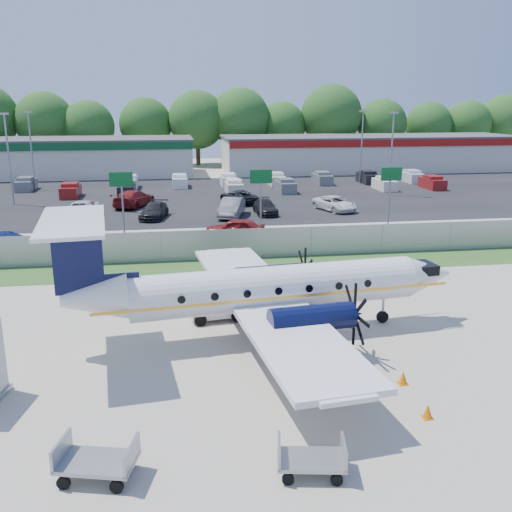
{
  "coord_description": "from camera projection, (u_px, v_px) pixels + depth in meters",
  "views": [
    {
      "loc": [
        -4.36,
        -22.37,
        10.03
      ],
      "look_at": [
        0.0,
        6.0,
        2.3
      ],
      "focal_mm": 40.0,
      "sensor_mm": 36.0,
      "label": 1
    }
  ],
  "objects": [
    {
      "name": "ground",
      "position": [
        277.0,
        343.0,
        24.6
      ],
      "size": [
        170.0,
        170.0,
        0.0
      ],
      "primitive_type": "plane",
      "color": "#B5AB99",
      "rests_on": "ground"
    },
    {
      "name": "grass_verge",
      "position": [
        242.0,
        267.0,
        36.05
      ],
      "size": [
        170.0,
        4.0,
        0.02
      ],
      "primitive_type": "cube",
      "color": "#2D561E",
      "rests_on": "ground"
    },
    {
      "name": "access_road",
      "position": [
        230.0,
        241.0,
        42.73
      ],
      "size": [
        170.0,
        8.0,
        0.02
      ],
      "primitive_type": "cube",
      "color": "black",
      "rests_on": "ground"
    },
    {
      "name": "parking_lot",
      "position": [
        209.0,
        197.0,
        62.77
      ],
      "size": [
        170.0,
        32.0,
        0.02
      ],
      "primitive_type": "cube",
      "color": "black",
      "rests_on": "ground"
    },
    {
      "name": "perimeter_fence",
      "position": [
        238.0,
        244.0,
        37.7
      ],
      "size": [
        120.0,
        0.06,
        1.99
      ],
      "color": "gray",
      "rests_on": "ground"
    },
    {
      "name": "building_west",
      "position": [
        26.0,
        158.0,
        79.54
      ],
      "size": [
        46.4,
        12.4,
        5.24
      ],
      "color": "beige",
      "rests_on": "ground"
    },
    {
      "name": "building_east",
      "position": [
        369.0,
        153.0,
        86.88
      ],
      "size": [
        44.4,
        12.4,
        5.24
      ],
      "color": "beige",
      "rests_on": "ground"
    },
    {
      "name": "sign_left",
      "position": [
        122.0,
        188.0,
        44.35
      ],
      "size": [
        1.8,
        0.26,
        5.0
      ],
      "color": "gray",
      "rests_on": "ground"
    },
    {
      "name": "sign_mid",
      "position": [
        261.0,
        185.0,
        45.96
      ],
      "size": [
        1.8,
        0.26,
        5.0
      ],
      "color": "gray",
      "rests_on": "ground"
    },
    {
      "name": "sign_right",
      "position": [
        391.0,
        182.0,
        47.57
      ],
      "size": [
        1.8,
        0.26,
        5.0
      ],
      "color": "gray",
      "rests_on": "ground"
    },
    {
      "name": "light_pole_nw",
      "position": [
        8.0,
        153.0,
        56.57
      ],
      "size": [
        0.9,
        0.35,
        9.09
      ],
      "color": "gray",
      "rests_on": "ground"
    },
    {
      "name": "light_pole_ne",
      "position": [
        392.0,
        148.0,
        62.44
      ],
      "size": [
        0.9,
        0.35,
        9.09
      ],
      "color": "gray",
      "rests_on": "ground"
    },
    {
      "name": "light_pole_sw",
      "position": [
        31.0,
        145.0,
        66.11
      ],
      "size": [
        0.9,
        0.35,
        9.09
      ],
      "color": "gray",
      "rests_on": "ground"
    },
    {
      "name": "light_pole_se",
      "position": [
        362.0,
        142.0,
        71.98
      ],
      "size": [
        0.9,
        0.35,
        9.09
      ],
      "color": "gray",
      "rests_on": "ground"
    },
    {
      "name": "tree_line",
      "position": [
        194.0,
        165.0,
        95.22
      ],
      "size": [
        112.0,
        6.0,
        14.0
      ],
      "primitive_type": null,
      "color": "#204F17",
      "rests_on": "ground"
    },
    {
      "name": "aircraft",
      "position": [
        267.0,
        288.0,
        24.92
      ],
      "size": [
        18.43,
        18.14,
        5.66
      ],
      "color": "silver",
      "rests_on": "ground"
    },
    {
      "name": "pushback_tug",
      "position": [
        218.0,
        305.0,
        27.32
      ],
      "size": [
        2.61,
        2.03,
        1.32
      ],
      "color": "silver",
      "rests_on": "ground"
    },
    {
      "name": "baggage_cart_near",
      "position": [
        97.0,
        461.0,
        15.66
      ],
      "size": [
        2.36,
        1.76,
        1.1
      ],
      "color": "gray",
      "rests_on": "ground"
    },
    {
      "name": "baggage_cart_far",
      "position": [
        311.0,
        459.0,
        15.85
      ],
      "size": [
        2.06,
        1.45,
        0.99
      ],
      "color": "gray",
      "rests_on": "ground"
    },
    {
      "name": "cone_nose",
      "position": [
        403.0,
        378.0,
        20.98
      ],
      "size": [
        0.35,
        0.35,
        0.5
      ],
      "color": "#D66706",
      "rests_on": "ground"
    },
    {
      "name": "cone_port_wing",
      "position": [
        428.0,
        412.0,
        18.7
      ],
      "size": [
        0.34,
        0.34,
        0.49
      ],
      "color": "#D66706",
      "rests_on": "ground"
    },
    {
      "name": "cone_starboard_wing",
      "position": [
        165.0,
        312.0,
        27.55
      ],
      "size": [
        0.37,
        0.37,
        0.53
      ],
      "color": "#D66706",
      "rests_on": "ground"
    },
    {
      "name": "road_car_mid",
      "position": [
        235.0,
        238.0,
        43.56
      ],
      "size": [
        4.94,
        3.15,
        1.57
      ],
      "primitive_type": "imported",
      "rotation": [
        0.0,
        0.0,
        -1.88
      ],
      "color": "maroon",
      "rests_on": "ground"
    },
    {
      "name": "parked_car_a",
      "position": [
        82.0,
        220.0,
        50.49
      ],
      "size": [
        2.9,
        5.87,
        1.6
      ],
      "primitive_type": "imported",
      "rotation": [
        0.0,
        0.0,
        -0.04
      ],
      "color": "silver",
      "rests_on": "ground"
    },
    {
      "name": "parked_car_b",
      "position": [
        154.0,
        218.0,
        51.13
      ],
      "size": [
        2.9,
        5.09,
        1.39
      ],
      "primitive_type": "imported",
      "rotation": [
        0.0,
        0.0,
        -0.21
      ],
      "color": "black",
      "rests_on": "ground"
    },
    {
      "name": "parked_car_c",
      "position": [
        232.0,
        217.0,
        51.79
      ],
      "size": [
        3.14,
        5.42,
        1.69
      ],
      "primitive_type": "imported",
      "rotation": [
        0.0,
        0.0,
        -0.28
      ],
      "color": "#595B5E",
      "rests_on": "ground"
    },
    {
      "name": "parked_car_d",
      "position": [
        265.0,
        214.0,
        53.06
      ],
      "size": [
        1.91,
        4.58,
        1.32
      ],
      "primitive_type": "imported",
      "rotation": [
        0.0,
        0.0,
        0.01
      ],
      "color": "black",
      "rests_on": "ground"
    },
    {
      "name": "parked_car_e",
      "position": [
        335.0,
        211.0,
        54.73
      ],
      "size": [
        3.83,
        5.48,
        1.39
      ],
      "primitive_type": "imported",
      "rotation": [
        0.0,
        0.0,
        0.34
      ],
      "color": "silver",
      "rests_on": "ground"
    },
    {
      "name": "parked_car_f",
      "position": [
        134.0,
        207.0,
        56.77
      ],
      "size": [
        4.47,
        6.23,
        1.68
      ],
      "primitive_type": "imported",
      "rotation": [
        0.0,
        0.0,
        2.73
      ],
      "color": "maroon",
      "rests_on": "ground"
    },
    {
      "name": "parked_car_g",
      "position": [
        238.0,
        203.0,
        58.73
      ],
      "size": [
        4.02,
        5.47,
        1.38
      ],
      "primitive_type": "imported",
      "rotation": [
        0.0,
        0.0,
        3.53
      ],
      "color": "black",
      "rests_on": "ground"
    },
    {
      "name": "far_parking_rows",
      "position": [
        206.0,
        190.0,
        67.54
      ],
      "size": [
        56.0,
        10.0,
        1.6
      ],
      "primitive_type": null,
      "color": "gray",
      "rests_on": "ground"
    }
  ]
}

